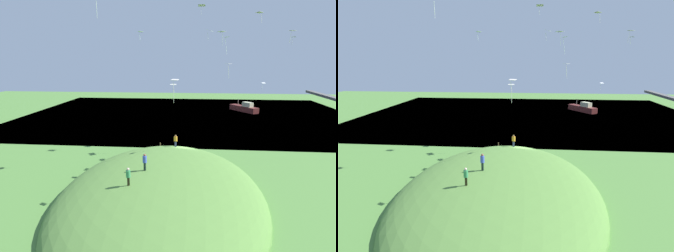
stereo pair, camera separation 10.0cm
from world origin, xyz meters
The scene contains 21 objects.
ground_plane centered at (0.00, 0.00, 0.00)m, with size 160.00×160.00×0.00m, color #4C7C36.
lake_water centered at (-33.66, 0.00, -0.20)m, with size 57.49×80.00×0.40m, color #486D98.
grass_hill centered at (11.24, -2.01, 0.00)m, with size 30.15×20.31×5.54m, color #538037.
boat_on_lake centered at (-38.86, 14.27, 0.90)m, with size 8.34×6.64×3.07m.
person_near_shore centered at (11.13, -3.67, 3.81)m, with size 0.57×0.57×1.72m.
person_walking_path centered at (0.10, -1.34, 2.88)m, with size 0.54×0.54×1.65m.
person_on_hilltop centered at (14.48, -4.55, 3.65)m, with size 0.48×0.48×1.65m.
kite_0 centered at (-2.39, 9.15, 19.20)m, with size 1.03×0.94×1.41m.
kite_1 centered at (-4.31, 4.61, 17.05)m, with size 1.36×1.30×1.95m.
kite_2 centered at (11.57, -0.73, 11.57)m, with size 0.67×0.77×1.28m.
kite_3 centered at (-8.27, 3.18, 17.60)m, with size 1.27×1.05×1.60m.
kite_4 centered at (-6.11, 1.85, 20.80)m, with size 0.71×1.01×1.35m.
kite_5 centered at (-7.77, 15.32, 16.56)m, with size 1.02×0.84×1.12m.
kite_6 centered at (11.29, -7.76, 18.47)m, with size 0.73×0.54×1.62m.
kite_7 centered at (2.29, -5.45, 16.57)m, with size 0.88×0.81×1.08m.
kite_8 centered at (-9.98, 12.03, 9.64)m, with size 0.64×0.74×1.28m.
kite_9 centered at (2.27, 5.02, 12.76)m, with size 0.84×0.81×1.77m.
kite_10 centered at (1.82, 4.74, 15.83)m, with size 0.78×0.56×2.06m.
kite_11 centered at (-4.40, 14.02, 17.11)m, with size 0.97×1.08×1.61m.
kite_12 centered at (5.31, -1.29, 10.46)m, with size 0.49×0.68×2.14m.
mooring_post centered at (-4.49, -3.98, 0.50)m, with size 0.14×0.14×0.99m, color brown.
Camera 2 is at (37.60, 1.14, 13.46)m, focal length 30.88 mm.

